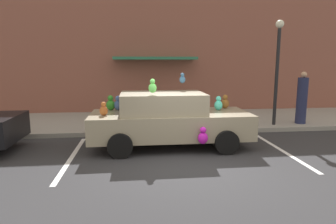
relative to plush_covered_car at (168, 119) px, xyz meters
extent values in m
plane|color=#2D2D30|center=(0.33, -1.67, -0.80)|extent=(60.00, 60.00, 0.00)
cube|color=gray|center=(0.33, 3.33, -0.72)|extent=(24.00, 4.00, 0.15)
cube|color=brown|center=(0.33, 5.48, 2.40)|extent=(24.00, 0.30, 6.40)
cube|color=#2D7254|center=(-0.02, 4.93, 1.75)|extent=(3.60, 1.10, 0.12)
cube|color=silver|center=(3.05, -0.67, -0.80)|extent=(0.12, 3.60, 0.01)
cube|color=silver|center=(-2.55, -0.67, -0.80)|extent=(0.12, 3.60, 0.01)
cube|color=gray|center=(0.06, 0.00, -0.16)|extent=(4.43, 1.73, 0.68)
cube|color=gray|center=(-0.16, 0.00, 0.46)|extent=(2.30, 1.52, 0.56)
cylinder|color=black|center=(1.43, 0.87, -0.48)|extent=(0.64, 0.22, 0.64)
cylinder|color=black|center=(1.43, -0.87, -0.48)|extent=(0.64, 0.22, 0.64)
cylinder|color=black|center=(-1.31, 0.87, -0.48)|extent=(0.64, 0.22, 0.64)
cylinder|color=black|center=(-1.31, -0.87, -0.48)|extent=(0.64, 0.22, 0.64)
ellipsoid|color=#308F29|center=(-1.64, 0.63, 0.34)|extent=(0.26, 0.21, 0.30)
sphere|color=#308F29|center=(-1.64, 0.63, 0.54)|extent=(0.16, 0.16, 0.16)
ellipsoid|color=#6AE75F|center=(-0.47, -0.56, 0.93)|extent=(0.21, 0.17, 0.25)
sphere|color=#6AE75F|center=(-0.47, -0.56, 1.10)|extent=(0.13, 0.13, 0.13)
ellipsoid|color=#AA6A49|center=(-1.16, -0.61, 0.35)|extent=(0.27, 0.22, 0.32)
sphere|color=#AA6A49|center=(-1.16, -0.61, 0.57)|extent=(0.17, 0.17, 0.17)
ellipsoid|color=brown|center=(1.82, 0.58, 0.33)|extent=(0.25, 0.20, 0.29)
sphere|color=brown|center=(1.82, 0.58, 0.53)|extent=(0.16, 0.16, 0.16)
ellipsoid|color=#9A1695|center=(0.84, 0.41, 0.33)|extent=(0.25, 0.21, 0.30)
sphere|color=#9A1695|center=(0.84, 0.41, 0.54)|extent=(0.16, 0.16, 0.16)
ellipsoid|color=#C21BB1|center=(0.78, -0.97, -0.32)|extent=(0.26, 0.21, 0.30)
sphere|color=#C21BB1|center=(0.78, -0.97, -0.11)|extent=(0.16, 0.16, 0.16)
ellipsoid|color=#4A67AC|center=(-1.42, 0.62, 0.33)|extent=(0.25, 0.20, 0.29)
sphere|color=#4A67AC|center=(-1.42, 0.62, 0.53)|extent=(0.16, 0.16, 0.16)
ellipsoid|color=#B84CD5|center=(0.77, 0.47, 0.31)|extent=(0.21, 0.17, 0.25)
sphere|color=#B84CD5|center=(0.77, 0.47, 0.48)|extent=(0.13, 0.13, 0.13)
ellipsoid|color=#52F0D4|center=(1.52, 0.28, 0.33)|extent=(0.24, 0.20, 0.29)
sphere|color=#52F0D4|center=(1.52, 0.28, 0.53)|extent=(0.15, 0.15, 0.15)
ellipsoid|color=#5643B9|center=(-0.67, -0.58, 0.29)|extent=(0.17, 0.14, 0.21)
sphere|color=#5643B9|center=(-0.67, -0.58, 0.43)|extent=(0.11, 0.11, 0.11)
ellipsoid|color=teal|center=(0.49, 0.62, 1.07)|extent=(0.18, 0.14, 0.21)
sphere|color=teal|center=(0.49, 0.62, 1.21)|extent=(0.11, 0.11, 0.11)
ellipsoid|color=#BC602A|center=(-1.75, -0.25, 0.31)|extent=(0.21, 0.18, 0.25)
sphere|color=#BC602A|center=(-1.75, -0.25, 0.49)|extent=(0.14, 0.14, 0.14)
cylinder|color=black|center=(-4.88, 0.88, -0.48)|extent=(0.64, 0.22, 0.64)
ellipsoid|color=#9E723D|center=(-0.35, 1.76, -0.43)|extent=(0.36, 0.30, 0.45)
sphere|color=#9E723D|center=(-0.35, 1.76, -0.11)|extent=(0.25, 0.25, 0.25)
sphere|color=#9E723D|center=(-0.43, 1.76, -0.02)|extent=(0.10, 0.10, 0.10)
sphere|color=#9E723D|center=(-0.26, 1.76, -0.02)|extent=(0.10, 0.10, 0.10)
cylinder|color=black|center=(4.05, 1.83, 1.04)|extent=(0.12, 0.12, 3.38)
sphere|color=#EAEACC|center=(4.05, 1.83, 2.87)|extent=(0.28, 0.28, 0.28)
cylinder|color=#24294C|center=(5.14, 1.96, 0.19)|extent=(0.37, 0.37, 1.68)
sphere|color=tan|center=(5.14, 1.96, 1.14)|extent=(0.21, 0.21, 0.21)
camera|label=1|loc=(-0.91, -8.03, 1.59)|focal=31.28mm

